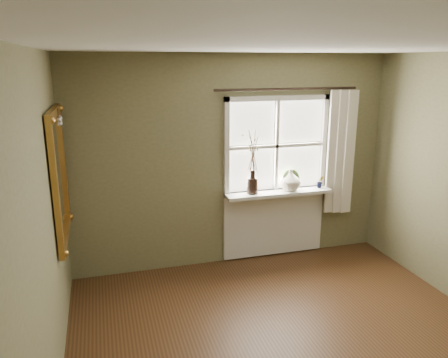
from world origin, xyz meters
TOP-DOWN VIEW (x-y plane):
  - ceiling at (0.00, 0.00)m, footprint 4.50×4.50m
  - wall_back at (0.00, 2.30)m, footprint 4.00×0.10m
  - wall_left at (-2.05, 0.00)m, footprint 0.10×4.50m
  - window_frame at (0.55, 2.23)m, footprint 1.36×0.06m
  - window_sill at (0.55, 2.12)m, footprint 1.36×0.26m
  - window_apron at (0.55, 2.23)m, footprint 1.36×0.04m
  - dark_jug at (0.20, 2.12)m, footprint 0.17×0.17m
  - cream_vase at (0.71, 2.12)m, footprint 0.29×0.29m
  - wreath at (0.74, 2.16)m, footprint 0.29×0.19m
  - potted_plant_left at (0.16, 2.12)m, footprint 0.09×0.07m
  - potted_plant_right at (1.13, 2.12)m, footprint 0.10×0.08m
  - curtain at (1.39, 2.13)m, footprint 0.36×0.12m
  - curtain_rod at (0.65, 2.17)m, footprint 1.84×0.03m
  - gilt_mirror at (-1.96, 1.59)m, footprint 0.10×1.08m

SIDE VIEW (x-z plane):
  - window_apron at x=0.55m, z-range 0.02..0.90m
  - window_sill at x=0.55m, z-range 0.88..0.92m
  - potted_plant_left at x=0.16m, z-range 0.92..1.08m
  - potted_plant_right at x=1.13m, z-range 0.92..1.08m
  - dark_jug at x=0.20m, z-range 0.92..1.12m
  - wreath at x=0.74m, z-range 0.88..1.16m
  - cream_vase at x=0.71m, z-range 0.92..1.19m
  - wall_back at x=0.00m, z-range 0.00..2.60m
  - wall_left at x=-2.05m, z-range 0.00..2.60m
  - curtain at x=1.39m, z-range 0.57..2.16m
  - gilt_mirror at x=-1.96m, z-range 0.80..2.08m
  - window_frame at x=0.55m, z-range 0.86..2.10m
  - curtain_rod at x=0.65m, z-range 2.16..2.20m
  - ceiling at x=0.00m, z-range 2.60..2.60m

